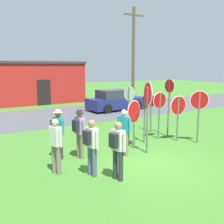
{
  "coord_description": "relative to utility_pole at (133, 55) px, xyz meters",
  "views": [
    {
      "loc": [
        -5.25,
        -6.39,
        3.2
      ],
      "look_at": [
        0.32,
        2.8,
        1.3
      ],
      "focal_mm": 41.67,
      "sensor_mm": 36.0,
      "label": 1
    }
  ],
  "objects": [
    {
      "name": "person_holding_notes",
      "position": [
        -8.84,
        -9.13,
        -3.03
      ],
      "size": [
        0.41,
        0.57,
        1.74
      ],
      "color": "#7A6B56",
      "rests_on": "ground"
    },
    {
      "name": "person_in_blue",
      "position": [
        -8.66,
        -11.31,
        -3.06
      ],
      "size": [
        0.41,
        0.56,
        1.69
      ],
      "color": "#2D2D33",
      "rests_on": "ground"
    },
    {
      "name": "stop_sign_low_front",
      "position": [
        -4.34,
        -9.33,
        -2.69
      ],
      "size": [
        0.83,
        0.08,
        1.97
      ],
      "color": "#51664C",
      "rests_on": "ground"
    },
    {
      "name": "stop_sign_rear_left",
      "position": [
        -6.35,
        -8.54,
        -2.43
      ],
      "size": [
        0.09,
        0.63,
        2.42
      ],
      "color": "#51664C",
      "rests_on": "ground"
    },
    {
      "name": "stop_sign_tallest",
      "position": [
        -5.71,
        -8.78,
        -2.66
      ],
      "size": [
        0.26,
        0.6,
        2.06
      ],
      "color": "#51664C",
      "rests_on": "ground"
    },
    {
      "name": "stop_sign_nearest",
      "position": [
        -3.83,
        -9.99,
        -2.52
      ],
      "size": [
        0.64,
        0.46,
        2.22
      ],
      "color": "#51664C",
      "rests_on": "ground"
    },
    {
      "name": "person_on_left",
      "position": [
        -9.16,
        -10.68,
        -3.06
      ],
      "size": [
        0.39,
        0.56,
        1.69
      ],
      "color": "#4C5670",
      "rests_on": "ground"
    },
    {
      "name": "stop_sign_far_back",
      "position": [
        -4.35,
        -7.52,
        -2.77
      ],
      "size": [
        0.16,
        0.64,
        1.9
      ],
      "color": "#51664C",
      "rests_on": "ground"
    },
    {
      "name": "stop_sign_rear_right",
      "position": [
        -6.55,
        -9.17,
        -2.74
      ],
      "size": [
        0.86,
        0.38,
        1.92
      ],
      "color": "#51664C",
      "rests_on": "ground"
    },
    {
      "name": "stop_sign_center_cluster",
      "position": [
        -4.17,
        -8.57,
        -2.29
      ],
      "size": [
        0.11,
        0.63,
        2.65
      ],
      "color": "#51664C",
      "rests_on": "ground"
    },
    {
      "name": "person_in_dark_shirt",
      "position": [
        -9.99,
        -10.0,
        -3.09
      ],
      "size": [
        0.32,
        0.55,
        1.69
      ],
      "color": "#7A6B56",
      "rests_on": "ground"
    },
    {
      "name": "stop_sign_leaning_left",
      "position": [
        -4.81,
        -8.67,
        -2.61
      ],
      "size": [
        0.73,
        0.13,
        2.1
      ],
      "color": "#51664C",
      "rests_on": "ground"
    },
    {
      "name": "person_in_teal",
      "position": [
        -7.35,
        -9.68,
        -3.09
      ],
      "size": [
        0.34,
        0.54,
        1.69
      ],
      "color": "#7A6B56",
      "rests_on": "ground"
    },
    {
      "name": "ground_plane",
      "position": [
        -7.16,
        -10.8,
        -4.04
      ],
      "size": [
        80.0,
        80.0,
        0.0
      ],
      "primitive_type": "plane",
      "color": "#3D7528"
    },
    {
      "name": "person_near_signs",
      "position": [
        -9.48,
        -8.76,
        -3.03
      ],
      "size": [
        0.42,
        0.56,
        1.74
      ],
      "color": "#2D2D33",
      "rests_on": "ground"
    },
    {
      "name": "building_background",
      "position": [
        -6.13,
        5.77,
        -2.23
      ],
      "size": [
        7.77,
        3.7,
        3.6
      ],
      "color": "#B2231E",
      "rests_on": "ground"
    },
    {
      "name": "stop_sign_leaning_right",
      "position": [
        -6.48,
        -9.91,
        -2.2
      ],
      "size": [
        0.28,
        0.8,
        2.65
      ],
      "color": "#51664C",
      "rests_on": "ground"
    },
    {
      "name": "street_asphalt",
      "position": [
        -7.16,
        -1.02,
        -4.03
      ],
      "size": [
        60.0,
        6.4,
        0.01
      ],
      "primitive_type": "cube",
      "color": "#4C4C51",
      "rests_on": "ground"
    },
    {
      "name": "utility_pole",
      "position": [
        0.0,
        0.0,
        0.0
      ],
      "size": [
        1.8,
        0.24,
        7.72
      ],
      "color": "brown",
      "rests_on": "ground"
    },
    {
      "name": "parked_car_on_street",
      "position": [
        -2.34,
        -1.09,
        -3.35
      ],
      "size": [
        4.37,
        2.14,
        1.51
      ],
      "color": "navy",
      "rests_on": "ground"
    }
  ]
}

